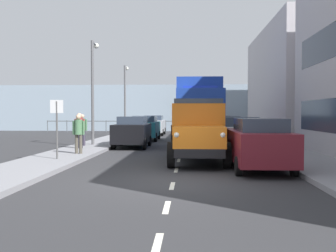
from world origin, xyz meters
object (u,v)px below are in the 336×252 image
at_px(pedestrian_couple_b, 79,131).
at_px(lamp_post_far, 125,93).
at_px(car_black_oppositeside_0, 132,131).
at_px(pedestrian_with_bag, 79,127).
at_px(car_teal_oppositeside_1, 145,128).
at_px(car_red_kerbside_2, 227,129).
at_px(pedestrian_near_railing, 82,127).
at_px(lamp_post_promenade, 93,82).
at_px(truck_vintage_orange, 198,132).
at_px(car_silver_oppositeside_2, 154,125).
at_px(car_maroon_kerbside_near, 258,143).
at_px(car_white_kerbside_1, 239,134).
at_px(car_navy_kerbside_3, 219,126).
at_px(street_sign, 57,119).
at_px(lorry_cargo_blue, 199,110).

xyz_separation_m(pedestrian_couple_b, lamp_post_far, (0.51, -15.59, 2.43)).
relative_size(car_black_oppositeside_0, pedestrian_with_bag, 2.24).
xyz_separation_m(car_teal_oppositeside_1, pedestrian_with_bag, (2.33, 8.31, 0.29)).
bearing_deg(pedestrian_with_bag, car_red_kerbside_2, -144.06).
xyz_separation_m(pedestrian_near_railing, lamp_post_promenade, (-0.36, -1.02, 2.51)).
bearing_deg(pedestrian_with_bag, pedestrian_near_railing, -79.71).
xyz_separation_m(truck_vintage_orange, lamp_post_promenade, (5.76, -7.17, 2.48)).
relative_size(car_silver_oppositeside_2, pedestrian_couple_b, 2.54).
relative_size(car_maroon_kerbside_near, pedestrian_near_railing, 2.71).
height_order(car_red_kerbside_2, pedestrian_couple_b, pedestrian_couple_b).
height_order(car_white_kerbside_1, car_navy_kerbside_3, same).
xyz_separation_m(car_white_kerbside_1, lamp_post_far, (7.62, -13.63, 2.68)).
bearing_deg(pedestrian_with_bag, pedestrian_couple_b, 104.93).
bearing_deg(pedestrian_couple_b, car_maroon_kerbside_near, 153.62).
height_order(car_white_kerbside_1, lamp_post_promenade, lamp_post_promenade).
xyz_separation_m(truck_vintage_orange, lamp_post_far, (5.64, -17.50, 2.40)).
bearing_deg(car_white_kerbside_1, car_navy_kerbside_3, -90.00).
bearing_deg(car_silver_oppositeside_2, street_sign, 84.62).
xyz_separation_m(car_silver_oppositeside_2, pedestrian_couple_b, (1.62, 17.79, 0.25)).
distance_m(car_silver_oppositeside_2, lamp_post_far, 4.07).
height_order(lamp_post_promenade, lamp_post_far, lamp_post_promenade).
bearing_deg(truck_vintage_orange, car_red_kerbside_2, -100.97).
relative_size(car_silver_oppositeside_2, street_sign, 1.91).
bearing_deg(pedestrian_with_bag, car_maroon_kerbside_near, 141.68).
relative_size(car_navy_kerbside_3, car_silver_oppositeside_2, 1.06).
distance_m(car_black_oppositeside_0, car_teal_oppositeside_1, 6.03).
height_order(pedestrian_couple_b, lamp_post_far, lamp_post_far).
bearing_deg(car_white_kerbside_1, lamp_post_promenade, -23.08).
relative_size(car_maroon_kerbside_near, car_white_kerbside_1, 1.04).
height_order(car_maroon_kerbside_near, car_red_kerbside_2, same).
bearing_deg(pedestrian_near_railing, lorry_cargo_blue, -161.38).
bearing_deg(street_sign, pedestrian_near_railing, -83.24).
bearing_deg(car_black_oppositeside_0, pedestrian_near_railing, 14.99).
xyz_separation_m(pedestrian_with_bag, lamp_post_far, (-0.19, -12.94, 2.39)).
bearing_deg(car_navy_kerbside_3, car_teal_oppositeside_1, 33.55).
distance_m(lorry_cargo_blue, street_sign, 10.12).
relative_size(car_black_oppositeside_0, pedestrian_near_railing, 2.32).
distance_m(car_teal_oppositeside_1, lamp_post_far, 5.76).
relative_size(lorry_cargo_blue, pedestrian_couple_b, 4.83).
relative_size(car_maroon_kerbside_near, car_black_oppositeside_0, 1.17).
relative_size(lorry_cargo_blue, car_maroon_kerbside_near, 1.79).
height_order(car_silver_oppositeside_2, pedestrian_with_bag, pedestrian_with_bag).
distance_m(car_red_kerbside_2, street_sign, 12.75).
height_order(pedestrian_with_bag, lamp_post_far, lamp_post_far).
bearing_deg(lamp_post_promenade, truck_vintage_orange, 128.80).
bearing_deg(car_navy_kerbside_3, car_red_kerbside_2, 90.00).
height_order(car_red_kerbside_2, car_black_oppositeside_0, same).
xyz_separation_m(car_teal_oppositeside_1, lamp_post_far, (2.14, -4.63, 2.68)).
bearing_deg(lorry_cargo_blue, car_black_oppositeside_0, 21.09).
xyz_separation_m(pedestrian_with_bag, pedestrian_near_railing, (0.29, -1.59, -0.04)).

